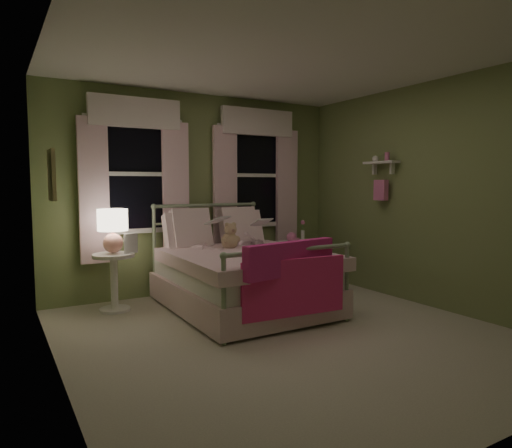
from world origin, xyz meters
TOP-DOWN VIEW (x-y plane):
  - room_shell at (0.00, 0.00)m, footprint 4.20×4.20m
  - bed at (0.06, 1.04)m, footprint 1.58×2.04m
  - pink_throw at (0.06, 0.01)m, footprint 1.10×0.29m
  - child_left at (-0.22, 1.46)m, footprint 0.29×0.23m
  - child_right at (0.34, 1.46)m, footprint 0.35×0.28m
  - book_left at (-0.22, 1.21)m, footprint 0.23×0.18m
  - book_right at (0.34, 1.21)m, footprint 0.21×0.13m
  - teddy_bear at (0.06, 1.30)m, footprint 0.24×0.20m
  - nightstand_left at (-1.23, 1.66)m, footprint 0.46×0.46m
  - table_lamp at (-1.23, 1.66)m, footprint 0.33×0.33m
  - book_nightstand at (-1.13, 1.58)m, footprint 0.20×0.25m
  - nightstand_right at (1.20, 1.52)m, footprint 0.50×0.40m
  - pink_toy at (1.10, 1.51)m, footprint 0.14×0.19m
  - bud_vase at (1.32, 1.57)m, footprint 0.06×0.06m
  - window_left at (-0.85, 2.03)m, footprint 1.34×0.13m
  - window_right at (0.85, 2.03)m, footprint 1.34×0.13m
  - wall_shelf at (1.90, 0.70)m, footprint 0.15×0.50m
  - framed_picture at (-1.95, 0.60)m, footprint 0.03×0.32m

SIDE VIEW (x-z plane):
  - bed at x=0.06m, z-range -0.21..0.98m
  - nightstand_left at x=-1.23m, z-range 0.09..0.74m
  - nightstand_right at x=1.20m, z-range 0.23..0.87m
  - pink_throw at x=0.06m, z-range 0.26..0.96m
  - book_nightstand at x=-1.13m, z-range 0.65..0.67m
  - pink_toy at x=1.10m, z-range 0.64..0.78m
  - bud_vase at x=1.32m, z-range 0.65..0.93m
  - teddy_bear at x=0.06m, z-range 0.63..0.95m
  - child_right at x=0.34m, z-range 0.57..1.25m
  - child_left at x=-0.22m, z-range 0.57..1.26m
  - book_right at x=0.34m, z-range 0.79..1.05m
  - table_lamp at x=-1.23m, z-range 0.71..1.20m
  - book_left at x=-0.22m, z-range 0.83..1.09m
  - room_shell at x=0.00m, z-range -0.80..3.40m
  - framed_picture at x=-1.95m, z-range 1.29..1.71m
  - wall_shelf at x=1.90m, z-range 1.22..1.82m
  - window_left at x=-0.85m, z-range 0.64..2.60m
  - window_right at x=0.85m, z-range 0.64..2.60m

